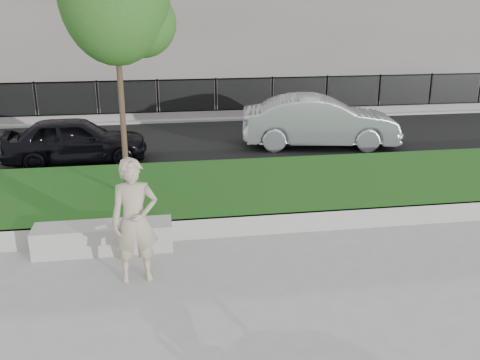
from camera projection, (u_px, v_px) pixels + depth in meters
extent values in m
plane|color=gray|center=(206.00, 263.00, 9.21)|extent=(90.00, 90.00, 0.00)
cube|color=black|center=(193.00, 194.00, 11.96)|extent=(34.00, 4.00, 0.40)
cube|color=gray|center=(201.00, 229.00, 10.12)|extent=(34.00, 0.08, 0.40)
cube|color=black|center=(180.00, 143.00, 17.18)|extent=(34.00, 7.00, 0.04)
cube|color=gray|center=(174.00, 115.00, 21.38)|extent=(34.00, 3.00, 0.12)
cube|color=slate|center=(175.00, 115.00, 20.39)|extent=(32.00, 0.30, 0.24)
cube|color=black|center=(174.00, 99.00, 20.19)|extent=(32.00, 0.04, 1.50)
cube|color=black|center=(173.00, 80.00, 19.98)|extent=(32.00, 0.05, 0.05)
cube|color=black|center=(174.00, 112.00, 20.35)|extent=(32.00, 0.05, 0.05)
cube|color=gray|center=(104.00, 237.00, 9.61)|extent=(2.44, 0.61, 0.50)
imported|color=tan|center=(135.00, 221.00, 8.37)|extent=(0.78, 0.55, 2.02)
cube|color=#ECE9CC|center=(101.00, 228.00, 9.38)|extent=(0.25, 0.22, 0.02)
cylinder|color=#38281C|center=(120.00, 79.00, 10.60)|extent=(0.12, 0.12, 4.85)
sphere|color=#2A531B|center=(142.00, 23.00, 10.53)|extent=(1.36, 1.36, 1.36)
imported|color=black|center=(76.00, 140.00, 14.71)|extent=(3.92, 1.77, 1.31)
imported|color=#9C9FA5|center=(320.00, 121.00, 16.45)|extent=(4.95, 2.41, 1.56)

